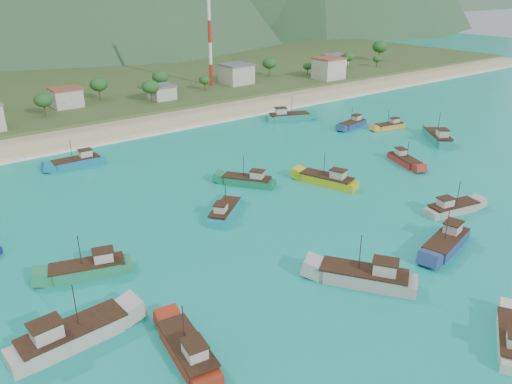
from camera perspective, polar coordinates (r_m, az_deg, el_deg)
ground at (r=79.22m, az=11.94°, el=-4.89°), size 600.00×600.00×0.00m
beach at (r=139.83m, az=-13.14°, el=7.36°), size 400.00×18.00×1.20m
land at (r=195.82m, az=-20.85°, el=10.88°), size 400.00×110.00×2.40m
surf_line at (r=131.51m, az=-11.37°, el=6.52°), size 400.00×2.50×0.08m
village at (r=163.24m, az=-12.52°, el=11.33°), size 217.61×29.95×7.48m
vegetation at (r=158.99m, az=-18.84°, el=10.58°), size 275.93×26.21×9.20m
radio_tower at (r=180.67m, az=-5.37°, el=18.96°), size 1.20×1.20×44.31m
boat_0 at (r=138.40m, az=15.00°, el=7.26°), size 9.35×4.22×5.33m
boat_2 at (r=112.65m, az=-19.77°, el=3.20°), size 10.83×3.49×6.35m
boat_4 at (r=96.11m, az=-0.94°, el=1.23°), size 8.55×10.18×6.12m
boat_6 at (r=97.15m, az=8.18°, el=1.31°), size 6.87×11.90×6.75m
boat_8 at (r=55.13m, az=-7.78°, el=-17.59°), size 4.59×11.11×6.37m
boat_9 at (r=67.11m, az=12.41°, el=-9.51°), size 10.10×12.47×7.41m
boat_12 at (r=71.20m, az=-18.51°, el=-8.37°), size 11.33×6.24×6.42m
boat_13 at (r=91.01m, az=21.53°, el=-1.79°), size 10.53×5.10×5.98m
boat_15 at (r=130.22m, az=20.10°, el=5.83°), size 10.54×12.03×7.33m
boat_18 at (r=83.81m, az=-3.63°, el=-2.28°), size 9.54×8.35×5.81m
boat_21 at (r=142.08m, az=3.72°, el=8.54°), size 12.68×7.93×7.22m
boat_23 at (r=112.05m, az=16.61°, el=3.44°), size 5.94×10.03×5.69m
boat_24 at (r=78.84m, az=20.89°, el=-5.48°), size 11.82×5.86×6.71m
boat_25 at (r=59.62m, az=-20.38°, el=-15.21°), size 12.97×4.62×7.53m
boat_26 at (r=137.65m, az=10.98°, el=7.59°), size 10.33×4.89×5.87m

